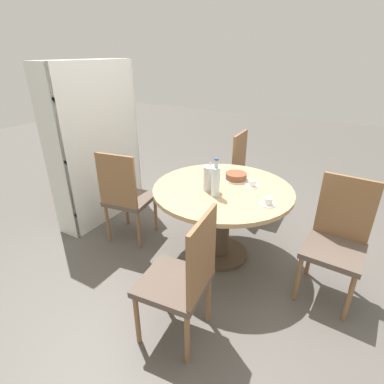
{
  "coord_description": "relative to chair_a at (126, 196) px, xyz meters",
  "views": [
    {
      "loc": [
        -2.2,
        -0.94,
        1.79
      ],
      "look_at": [
        0.0,
        0.31,
        0.59
      ],
      "focal_mm": 28.0,
      "sensor_mm": 36.0,
      "label": 1
    }
  ],
  "objects": [
    {
      "name": "cup_a",
      "position": [
        0.37,
        -1.15,
        0.24
      ],
      "size": [
        0.12,
        0.12,
        0.06
      ],
      "color": "white",
      "rests_on": "dining_table"
    },
    {
      "name": "cup_b",
      "position": [
        0.1,
        -1.37,
        0.24
      ],
      "size": [
        0.12,
        0.12,
        0.06
      ],
      "color": "white",
      "rests_on": "dining_table"
    },
    {
      "name": "cake_main",
      "position": [
        0.44,
        -0.97,
        0.24
      ],
      "size": [
        0.22,
        0.22,
        0.07
      ],
      "color": "silver",
      "rests_on": "dining_table"
    },
    {
      "name": "chair_b",
      "position": [
        -0.73,
        -1.1,
        0.0
      ],
      "size": [
        0.46,
        0.46,
        0.96
      ],
      "rotation": [
        0.0,
        0.0,
        3.24
      ],
      "color": "olive",
      "rests_on": "ground_plane"
    },
    {
      "name": "chair_a",
      "position": [
        0.0,
        0.0,
        0.0
      ],
      "size": [
        0.48,
        0.48,
        0.96
      ],
      "rotation": [
        0.0,
        0.0,
        1.73
      ],
      "color": "olive",
      "rests_on": "ground_plane"
    },
    {
      "name": "bookshelf",
      "position": [
        0.25,
        0.59,
        0.34
      ],
      "size": [
        1.09,
        0.28,
        1.71
      ],
      "rotation": [
        0.0,
        0.0,
        3.14
      ],
      "color": "silver",
      "rests_on": "ground_plane"
    },
    {
      "name": "water_bottle",
      "position": [
        0.04,
        -0.95,
        0.34
      ],
      "size": [
        0.07,
        0.07,
        0.32
      ],
      "color": "silver",
      "rests_on": "dining_table"
    },
    {
      "name": "chair_d",
      "position": [
        1.17,
        -0.84,
        0.0
      ],
      "size": [
        0.43,
        0.43,
        0.96
      ],
      "rotation": [
        0.0,
        0.0,
        6.31
      ],
      "color": "olive",
      "rests_on": "ground_plane"
    },
    {
      "name": "coffee_pot",
      "position": [
        0.12,
        -0.85,
        0.33
      ],
      "size": [
        0.11,
        0.11,
        0.25
      ],
      "color": "silver",
      "rests_on": "dining_table"
    },
    {
      "name": "cup_c",
      "position": [
        0.47,
        -0.73,
        0.24
      ],
      "size": [
        0.12,
        0.12,
        0.06
      ],
      "color": "white",
      "rests_on": "dining_table"
    },
    {
      "name": "chair_c",
      "position": [
        0.22,
        -1.89,
        0.0
      ],
      "size": [
        0.45,
        0.45,
        0.96
      ],
      "rotation": [
        0.0,
        0.0,
        4.64
      ],
      "color": "olive",
      "rests_on": "ground_plane"
    },
    {
      "name": "ground_plane",
      "position": [
        0.22,
        -0.93,
        -0.5
      ],
      "size": [
        14.0,
        14.0,
        0.0
      ],
      "primitive_type": "plane",
      "color": "#56514C"
    },
    {
      "name": "dining_table",
      "position": [
        0.22,
        -0.93,
        0.05
      ],
      "size": [
        1.22,
        1.22,
        0.71
      ],
      "color": "#473828",
      "rests_on": "ground_plane"
    }
  ]
}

